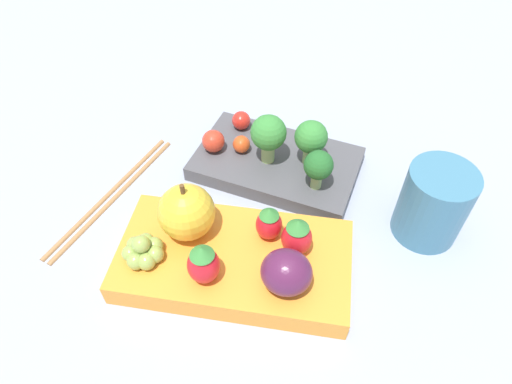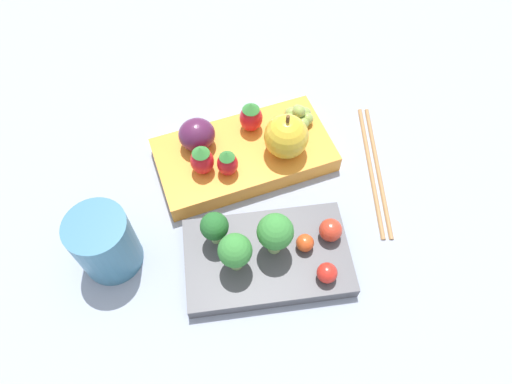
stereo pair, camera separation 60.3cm
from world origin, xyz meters
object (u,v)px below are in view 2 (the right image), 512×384
object	(u,v)px
strawberry_0	(251,117)
drinking_cup	(105,243)
bento_box_fruit	(244,155)
strawberry_2	(227,163)
broccoli_floret_0	(275,233)
cherry_tomato_2	(305,243)
apple	(286,137)
strawberry_1	(202,160)
plum	(197,135)
broccoli_floret_1	(235,251)
cherry_tomato_1	(327,273)
broccoli_floret_2	(214,227)
chopsticks_pair	(375,168)
grape_cluster	(298,117)
cherry_tomato_0	(331,230)
bento_box_savoury	(270,257)

from	to	relation	value
strawberry_0	drinking_cup	bearing A→B (deg)	33.44
bento_box_fruit	strawberry_2	size ratio (longest dim) A/B	5.92
broccoli_floret_0	strawberry_2	size ratio (longest dim) A/B	1.55
cherry_tomato_2	apple	bearing A→B (deg)	-96.61
strawberry_1	plum	xyz separation A→B (m)	(-0.00, -0.04, -0.00)
strawberry_1	drinking_cup	xyz separation A→B (m)	(0.13, 0.08, -0.01)
broccoli_floret_1	apple	xyz separation A→B (m)	(-0.10, -0.14, -0.00)
bento_box_fruit	cherry_tomato_1	xyz separation A→B (m)	(-0.05, 0.19, 0.02)
broccoli_floret_2	cherry_tomato_2	size ratio (longest dim) A/B	2.37
broccoli_floret_1	bento_box_fruit	bearing A→B (deg)	-106.69
broccoli_floret_2	cherry_tomato_1	xyz separation A→B (m)	(-0.11, 0.08, -0.02)
strawberry_0	broccoli_floret_1	bearing A→B (deg)	70.99
cherry_tomato_1	plum	distance (m)	0.24
apple	chopsticks_pair	bearing A→B (deg)	160.07
cherry_tomato_1	apple	xyz separation A→B (m)	(-0.00, -0.18, 0.02)
bento_box_fruit	broccoli_floret_1	bearing A→B (deg)	73.31
drinking_cup	apple	bearing A→B (deg)	-160.05
broccoli_floret_0	broccoli_floret_1	bearing A→B (deg)	11.12
cherry_tomato_1	apple	size ratio (longest dim) A/B	0.35
strawberry_0	apple	bearing A→B (deg)	125.22
broccoli_floret_0	chopsticks_pair	distance (m)	0.19
strawberry_1	cherry_tomato_2	bearing A→B (deg)	125.51
apple	grape_cluster	world-z (taller)	apple
strawberry_1	plum	world-z (taller)	strawberry_1
bento_box_fruit	broccoli_floret_1	distance (m)	0.17
strawberry_2	strawberry_0	bearing A→B (deg)	-126.18
bento_box_fruit	broccoli_floret_0	size ratio (longest dim) A/B	3.82
strawberry_0	plum	xyz separation A→B (m)	(0.07, 0.01, -0.00)
strawberry_1	broccoli_floret_0	bearing A→B (deg)	115.43
broccoli_floret_0	strawberry_2	world-z (taller)	broccoli_floret_0
bento_box_fruit	cherry_tomato_0	distance (m)	0.16
broccoli_floret_1	drinking_cup	distance (m)	0.15
bento_box_savoury	plum	bearing A→B (deg)	-73.26
cherry_tomato_1	strawberry_0	world-z (taller)	strawberry_0
strawberry_2	bento_box_savoury	bearing A→B (deg)	100.70
broccoli_floret_1	cherry_tomato_1	world-z (taller)	broccoli_floret_1
strawberry_0	bento_box_savoury	bearing A→B (deg)	82.72
chopsticks_pair	grape_cluster	bearing A→B (deg)	-44.80
bento_box_fruit	cherry_tomato_2	bearing A→B (deg)	103.44
bento_box_fruit	cherry_tomato_1	distance (m)	0.20
grape_cluster	strawberry_0	bearing A→B (deg)	-5.10
broccoli_floret_0	plum	world-z (taller)	broccoli_floret_0
chopsticks_pair	strawberry_0	bearing A→B (deg)	-31.07
cherry_tomato_1	strawberry_0	distance (m)	0.23
cherry_tomato_2	chopsticks_pair	world-z (taller)	cherry_tomato_2
plum	grape_cluster	distance (m)	0.14
cherry_tomato_1	plum	world-z (taller)	plum
cherry_tomato_2	drinking_cup	size ratio (longest dim) A/B	0.25
bento_box_savoury	broccoli_floret_0	xyz separation A→B (m)	(-0.01, -0.01, 0.05)
bento_box_savoury	grape_cluster	xyz separation A→B (m)	(-0.09, -0.18, 0.03)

